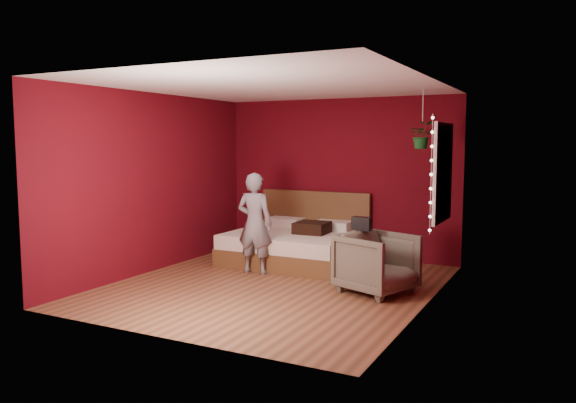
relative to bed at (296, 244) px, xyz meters
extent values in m
plane|color=brown|center=(0.40, -1.46, -0.28)|extent=(4.50, 4.50, 0.00)
cube|color=#580911|center=(0.40, 0.80, 1.02)|extent=(4.00, 0.02, 2.60)
cube|color=#580911|center=(0.40, -3.72, 1.02)|extent=(4.00, 0.02, 2.60)
cube|color=#580911|center=(-1.61, -1.46, 1.02)|extent=(0.02, 4.50, 2.60)
cube|color=#580911|center=(2.41, -1.46, 1.02)|extent=(0.02, 4.50, 2.60)
cube|color=white|center=(0.40, -1.46, 2.33)|extent=(4.00, 4.50, 0.02)
cube|color=white|center=(2.37, -0.56, 1.22)|extent=(0.04, 0.97, 1.27)
cube|color=black|center=(2.35, -0.56, 1.22)|extent=(0.02, 0.85, 1.15)
cube|color=white|center=(2.35, -0.56, 1.22)|extent=(0.03, 0.05, 1.15)
cube|color=white|center=(2.35, -0.56, 1.22)|extent=(0.03, 0.85, 0.05)
cylinder|color=silver|center=(2.34, -1.09, 1.22)|extent=(0.01, 0.01, 1.45)
sphere|color=#FFF2CC|center=(2.34, -1.09, 0.55)|extent=(0.04, 0.04, 0.04)
sphere|color=#FFF2CC|center=(2.34, -1.09, 0.72)|extent=(0.04, 0.04, 0.04)
sphere|color=#FFF2CC|center=(2.34, -1.09, 0.88)|extent=(0.04, 0.04, 0.04)
sphere|color=#FFF2CC|center=(2.34, -1.09, 1.05)|extent=(0.04, 0.04, 0.04)
sphere|color=#FFF2CC|center=(2.34, -1.09, 1.22)|extent=(0.04, 0.04, 0.04)
sphere|color=#FFF2CC|center=(2.34, -1.09, 1.39)|extent=(0.04, 0.04, 0.04)
sphere|color=#FFF2CC|center=(2.34, -1.09, 1.56)|extent=(0.04, 0.04, 0.04)
sphere|color=#FFF2CC|center=(2.34, -1.09, 1.73)|extent=(0.04, 0.04, 0.04)
sphere|color=#FFF2CC|center=(2.34, -1.09, 1.90)|extent=(0.04, 0.04, 0.04)
cube|color=brown|center=(0.00, -0.09, -0.14)|extent=(1.94, 1.65, 0.27)
cube|color=white|center=(0.00, -0.09, 0.10)|extent=(1.91, 1.62, 0.21)
cube|color=brown|center=(0.00, 0.70, 0.26)|extent=(1.94, 0.08, 1.07)
cube|color=silver|center=(-0.44, 0.46, 0.28)|extent=(0.58, 0.37, 0.14)
cube|color=silver|center=(0.44, 0.46, 0.28)|extent=(0.58, 0.37, 0.14)
imported|color=gray|center=(-0.19, -0.96, 0.45)|extent=(0.56, 0.39, 1.46)
imported|color=#686452|center=(1.71, -1.19, 0.10)|extent=(1.06, 1.05, 0.76)
cube|color=black|center=(1.45, -1.05, 0.57)|extent=(0.25, 0.12, 0.17)
cube|color=black|center=(0.29, -0.04, 0.29)|extent=(0.51, 0.51, 0.17)
cylinder|color=silver|center=(1.99, -0.18, 2.11)|extent=(0.01, 0.01, 0.43)
imported|color=#1C6328|center=(1.99, -0.18, 1.70)|extent=(0.39, 0.35, 0.37)
camera|label=1|loc=(3.86, -7.84, 1.60)|focal=35.00mm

